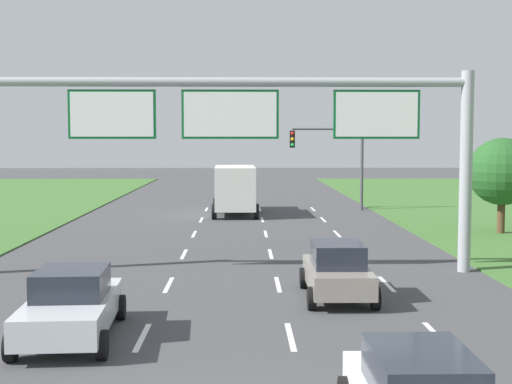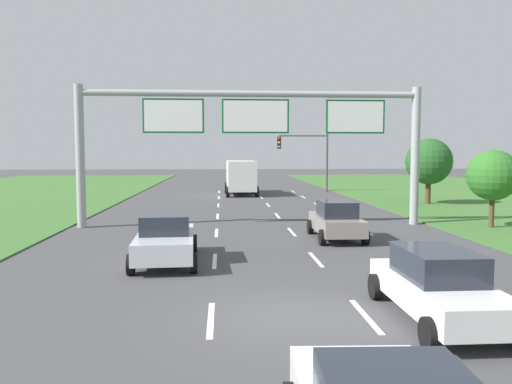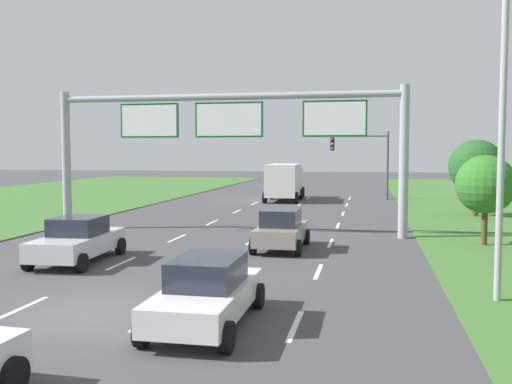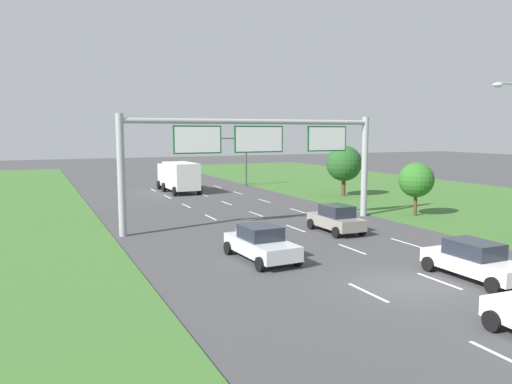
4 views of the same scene
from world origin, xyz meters
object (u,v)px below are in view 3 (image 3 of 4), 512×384
at_px(car_near_red, 78,240).
at_px(sign_gantry, 228,131).
at_px(car_mid_lane, 281,229).
at_px(traffic_light_mast, 364,153).
at_px(box_truck, 285,180).
at_px(roadside_tree_far, 476,167).
at_px(roadside_tree_mid, 486,185).
at_px(car_lead_silver, 207,292).
at_px(street_lamp, 487,109).

xyz_separation_m(car_near_red, sign_gantry, (3.56, 8.12, 4.15)).
bearing_deg(car_mid_lane, traffic_light_mast, 83.64).
bearing_deg(box_truck, roadside_tree_far, -37.06).
bearing_deg(car_mid_lane, roadside_tree_mid, 16.91).
bearing_deg(car_mid_lane, car_lead_silver, -90.28).
relative_size(car_near_red, roadside_tree_mid, 1.19).
bearing_deg(car_near_red, sign_gantry, 63.30).
height_order(box_truck, street_lamp, street_lamp).
distance_m(box_truck, sign_gantry, 19.33).
bearing_deg(sign_gantry, car_mid_lane, -51.85).
distance_m(box_truck, roadside_tree_far, 16.18).
xyz_separation_m(box_truck, traffic_light_mast, (6.24, 2.06, 2.24)).
relative_size(box_truck, sign_gantry, 0.42).
relative_size(car_near_red, roadside_tree_far, 0.97).
xyz_separation_m(traffic_light_mast, street_lamp, (3.45, -32.17, 1.21)).
xyz_separation_m(car_mid_lane, traffic_light_mast, (2.99, 25.21, 3.05)).
relative_size(street_lamp, roadside_tree_mid, 2.22).
distance_m(car_near_red, car_mid_lane, 7.88).
relative_size(traffic_light_mast, roadside_tree_mid, 1.46).
bearing_deg(sign_gantry, box_truck, 90.06).
relative_size(car_lead_silver, sign_gantry, 0.26).
relative_size(car_lead_silver, roadside_tree_far, 0.94).
bearing_deg(box_truck, sign_gantry, -91.11).
distance_m(car_mid_lane, roadside_tree_far, 17.00).
height_order(car_lead_silver, traffic_light_mast, traffic_light_mast).
bearing_deg(car_mid_lane, car_near_red, -148.98).
relative_size(box_truck, roadside_tree_mid, 1.90).
bearing_deg(car_mid_lane, roadside_tree_far, 54.78).
height_order(traffic_light_mast, street_lamp, street_lamp).
height_order(car_lead_silver, car_mid_lane, car_mid_lane).
xyz_separation_m(sign_gantry, street_lamp, (9.66, -11.06, 0.13)).
xyz_separation_m(car_lead_silver, roadside_tree_far, (9.94, 24.04, 2.27)).
bearing_deg(roadside_tree_far, sign_gantry, -143.66).
bearing_deg(roadside_tree_mid, box_truck, 119.02).
distance_m(sign_gantry, roadside_tree_far, 16.30).
xyz_separation_m(box_truck, sign_gantry, (0.02, -19.04, 3.32)).
distance_m(car_mid_lane, roadside_tree_mid, 8.78).
relative_size(car_mid_lane, box_truck, 0.54).
height_order(street_lamp, roadside_tree_far, street_lamp).
bearing_deg(car_near_red, street_lamp, -15.57).
height_order(car_near_red, car_mid_lane, car_mid_lane).
height_order(sign_gantry, roadside_tree_far, sign_gantry).
distance_m(car_lead_silver, car_mid_lane, 10.34).
height_order(car_near_red, street_lamp, street_lamp).
height_order(car_near_red, roadside_tree_far, roadside_tree_far).
bearing_deg(street_lamp, roadside_tree_mid, 79.15).
height_order(car_near_red, box_truck, box_truck).
height_order(sign_gantry, traffic_light_mast, sign_gantry).
relative_size(street_lamp, roadside_tree_far, 1.81).
bearing_deg(roadside_tree_far, car_mid_lane, -125.63).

